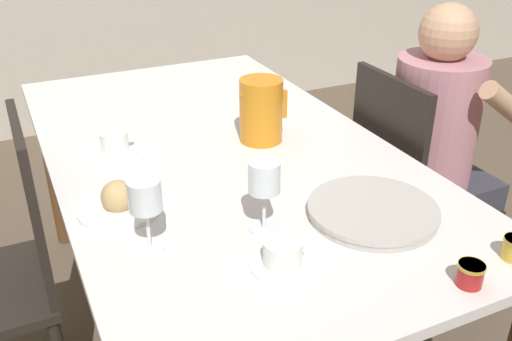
{
  "coord_description": "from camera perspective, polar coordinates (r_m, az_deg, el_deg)",
  "views": [
    {
      "loc": [
        -0.59,
        -1.53,
        1.52
      ],
      "look_at": [
        0.0,
        -0.28,
        0.8
      ],
      "focal_mm": 40.0,
      "sensor_mm": 36.0,
      "label": 1
    }
  ],
  "objects": [
    {
      "name": "teacup_near_person",
      "position": [
        1.27,
        2.71,
        -8.51
      ],
      "size": [
        0.15,
        0.15,
        0.06
      ],
      "color": "white",
      "rests_on": "dining_table"
    },
    {
      "name": "ground_plane",
      "position": [
        2.24,
        -3.12,
        -15.44
      ],
      "size": [
        20.0,
        20.0,
        0.0
      ],
      "primitive_type": "plane",
      "color": "brown"
    },
    {
      "name": "chair_person_side",
      "position": [
        2.18,
        14.88,
        -1.93
      ],
      "size": [
        0.42,
        0.42,
        0.94
      ],
      "rotation": [
        0.0,
        0.0,
        -1.57
      ],
      "color": "black",
      "rests_on": "ground_plane"
    },
    {
      "name": "bread_plate",
      "position": [
        1.51,
        -13.59,
        -3.07
      ],
      "size": [
        0.22,
        0.22,
        0.09
      ],
      "color": "white",
      "rests_on": "dining_table"
    },
    {
      "name": "jam_jar_amber",
      "position": [
        1.29,
        20.65,
        -9.6
      ],
      "size": [
        0.06,
        0.06,
        0.05
      ],
      "color": "#A81E1E",
      "rests_on": "dining_table"
    },
    {
      "name": "chair_opposite",
      "position": [
        1.86,
        -24.1,
        -9.05
      ],
      "size": [
        0.42,
        0.42,
        0.94
      ],
      "rotation": [
        0.0,
        0.0,
        1.57
      ],
      "color": "black",
      "rests_on": "ground_plane"
    },
    {
      "name": "wine_glass_juice",
      "position": [
        1.34,
        0.83,
        -1.05
      ],
      "size": [
        0.08,
        0.08,
        0.18
      ],
      "color": "white",
      "rests_on": "dining_table"
    },
    {
      "name": "teacup_across",
      "position": [
        1.83,
        -13.95,
        2.67
      ],
      "size": [
        0.15,
        0.15,
        0.06
      ],
      "color": "white",
      "rests_on": "dining_table"
    },
    {
      "name": "serving_tray",
      "position": [
        1.48,
        11.59,
        -4.01
      ],
      "size": [
        0.33,
        0.33,
        0.03
      ],
      "color": "#B7B2A8",
      "rests_on": "dining_table"
    },
    {
      "name": "red_pitcher",
      "position": [
        1.82,
        0.56,
        6.0
      ],
      "size": [
        0.16,
        0.14,
        0.21
      ],
      "color": "orange",
      "rests_on": "dining_table"
    },
    {
      "name": "dining_table",
      "position": [
        1.85,
        -3.63,
        -0.27
      ],
      "size": [
        1.02,
        1.84,
        0.75
      ],
      "color": "silver",
      "rests_on": "ground_plane"
    },
    {
      "name": "person_seated",
      "position": [
        2.13,
        17.87,
        2.98
      ],
      "size": [
        0.39,
        0.41,
        1.17
      ],
      "rotation": [
        0.0,
        0.0,
        -1.57
      ],
      "color": "#33333D",
      "rests_on": "ground_plane"
    },
    {
      "name": "wine_glass_water",
      "position": [
        1.29,
        -11.04,
        -2.78
      ],
      "size": [
        0.08,
        0.08,
        0.18
      ],
      "color": "white",
      "rests_on": "dining_table"
    }
  ]
}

